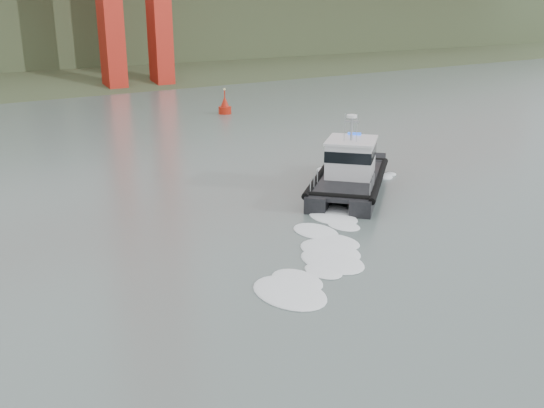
{
  "coord_description": "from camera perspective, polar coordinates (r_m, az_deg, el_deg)",
  "views": [
    {
      "loc": [
        -18.76,
        -14.69,
        11.88
      ],
      "look_at": [
        -1.17,
        8.97,
        2.4
      ],
      "focal_mm": 40.0,
      "sensor_mm": 36.0,
      "label": 1
    }
  ],
  "objects": [
    {
      "name": "ground",
      "position": [
        26.62,
        13.84,
        -9.24
      ],
      "size": [
        400.0,
        400.0,
        0.0
      ],
      "primitive_type": "plane",
      "color": "slate",
      "rests_on": "ground"
    },
    {
      "name": "patrol_boat",
      "position": [
        41.67,
        7.33,
        3.05
      ],
      "size": [
        11.21,
        10.17,
        5.41
      ],
      "rotation": [
        0.0,
        0.0,
        -0.89
      ],
      "color": "black",
      "rests_on": "ground"
    },
    {
      "name": "nav_buoy",
      "position": [
        73.32,
        -4.46,
        9.12
      ],
      "size": [
        1.54,
        1.54,
        3.2
      ],
      "color": "#A71B0B",
      "rests_on": "ground"
    }
  ]
}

